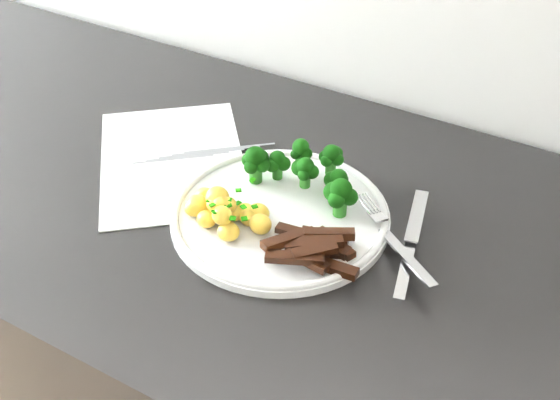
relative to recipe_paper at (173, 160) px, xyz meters
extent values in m
cube|color=white|center=(0.00, 0.00, 0.00)|extent=(0.32, 0.33, 0.00)
cube|color=slate|center=(0.05, 0.06, 0.00)|extent=(0.10, 0.08, 0.00)
cube|color=slate|center=(0.04, 0.05, 0.00)|extent=(0.10, 0.08, 0.00)
cube|color=slate|center=(0.03, 0.03, 0.00)|extent=(0.09, 0.08, 0.00)
cube|color=slate|center=(0.01, 0.02, 0.00)|extent=(0.09, 0.08, 0.00)
cube|color=slate|center=(0.00, 0.00, 0.00)|extent=(0.09, 0.07, 0.00)
cylinder|color=white|center=(0.19, -0.03, 0.00)|extent=(0.27, 0.27, 0.01)
torus|color=white|center=(0.19, -0.03, 0.01)|extent=(0.26, 0.26, 0.01)
cylinder|color=#206518|center=(0.20, 0.02, 0.03)|extent=(0.01, 0.01, 0.02)
sphere|color=black|center=(0.20, 0.02, 0.04)|extent=(0.02, 0.02, 0.02)
sphere|color=black|center=(0.19, 0.03, 0.04)|extent=(0.02, 0.02, 0.02)
sphere|color=black|center=(0.19, 0.02, 0.04)|extent=(0.02, 0.02, 0.02)
sphere|color=black|center=(0.20, 0.01, 0.04)|extent=(0.02, 0.02, 0.02)
sphere|color=black|center=(0.20, 0.02, 0.05)|extent=(0.02, 0.02, 0.02)
cylinder|color=#206518|center=(0.24, 0.03, 0.02)|extent=(0.01, 0.01, 0.02)
sphere|color=black|center=(0.24, 0.03, 0.03)|extent=(0.01, 0.01, 0.01)
sphere|color=black|center=(0.24, 0.04, 0.03)|extent=(0.02, 0.02, 0.02)
sphere|color=black|center=(0.23, 0.03, 0.03)|extent=(0.02, 0.02, 0.02)
sphere|color=black|center=(0.24, 0.02, 0.03)|extent=(0.02, 0.02, 0.02)
sphere|color=black|center=(0.24, 0.03, 0.04)|extent=(0.02, 0.02, 0.02)
cylinder|color=#206518|center=(0.15, 0.03, 0.02)|extent=(0.01, 0.01, 0.02)
sphere|color=black|center=(0.16, 0.03, 0.03)|extent=(0.02, 0.02, 0.02)
sphere|color=black|center=(0.14, 0.03, 0.03)|extent=(0.02, 0.02, 0.02)
sphere|color=black|center=(0.15, 0.02, 0.03)|extent=(0.02, 0.02, 0.02)
sphere|color=black|center=(0.15, 0.03, 0.04)|extent=(0.02, 0.02, 0.02)
cylinder|color=#206518|center=(0.21, 0.06, 0.03)|extent=(0.01, 0.01, 0.02)
sphere|color=black|center=(0.22, 0.06, 0.04)|extent=(0.02, 0.02, 0.02)
sphere|color=black|center=(0.21, 0.07, 0.04)|extent=(0.02, 0.02, 0.02)
sphere|color=black|center=(0.20, 0.06, 0.04)|extent=(0.02, 0.02, 0.02)
sphere|color=black|center=(0.21, 0.05, 0.04)|extent=(0.02, 0.02, 0.02)
sphere|color=black|center=(0.21, 0.06, 0.05)|extent=(0.02, 0.02, 0.02)
cylinder|color=#206518|center=(0.17, 0.05, 0.03)|extent=(0.01, 0.01, 0.02)
sphere|color=black|center=(0.18, 0.05, 0.04)|extent=(0.02, 0.02, 0.02)
sphere|color=black|center=(0.17, 0.06, 0.04)|extent=(0.02, 0.02, 0.02)
sphere|color=black|center=(0.17, 0.04, 0.04)|extent=(0.01, 0.01, 0.01)
sphere|color=black|center=(0.17, 0.05, 0.05)|extent=(0.02, 0.02, 0.02)
cylinder|color=#206518|center=(0.25, 0.00, 0.02)|extent=(0.02, 0.02, 0.02)
sphere|color=black|center=(0.26, 0.00, 0.04)|extent=(0.02, 0.02, 0.02)
sphere|color=black|center=(0.25, 0.01, 0.04)|extent=(0.02, 0.02, 0.02)
sphere|color=black|center=(0.24, 0.00, 0.04)|extent=(0.02, 0.02, 0.02)
sphere|color=black|center=(0.25, -0.01, 0.04)|extent=(0.02, 0.02, 0.02)
sphere|color=black|center=(0.25, 0.00, 0.05)|extent=(0.03, 0.03, 0.03)
cylinder|color=#206518|center=(0.13, 0.01, 0.02)|extent=(0.02, 0.02, 0.02)
sphere|color=black|center=(0.14, 0.01, 0.04)|extent=(0.02, 0.02, 0.02)
sphere|color=black|center=(0.13, 0.02, 0.04)|extent=(0.02, 0.02, 0.02)
sphere|color=black|center=(0.12, 0.01, 0.04)|extent=(0.02, 0.02, 0.02)
sphere|color=black|center=(0.13, 0.00, 0.04)|extent=(0.02, 0.02, 0.02)
sphere|color=black|center=(0.13, 0.01, 0.05)|extent=(0.03, 0.03, 0.03)
ellipsoid|color=yellow|center=(0.10, -0.08, 0.02)|extent=(0.03, 0.03, 0.03)
ellipsoid|color=yellow|center=(0.17, -0.07, 0.02)|extent=(0.02, 0.02, 0.02)
ellipsoid|color=yellow|center=(0.14, -0.07, 0.02)|extent=(0.03, 0.02, 0.03)
ellipsoid|color=yellow|center=(0.17, -0.06, 0.02)|extent=(0.03, 0.03, 0.02)
ellipsoid|color=yellow|center=(0.16, -0.10, 0.02)|extent=(0.03, 0.03, 0.02)
ellipsoid|color=yellow|center=(0.11, -0.06, 0.02)|extent=(0.03, 0.02, 0.02)
ellipsoid|color=yellow|center=(0.12, -0.07, 0.02)|extent=(0.03, 0.02, 0.02)
ellipsoid|color=yellow|center=(0.16, -0.06, 0.02)|extent=(0.03, 0.03, 0.02)
ellipsoid|color=yellow|center=(0.10, -0.06, 0.02)|extent=(0.02, 0.02, 0.02)
ellipsoid|color=yellow|center=(0.11, -0.08, 0.02)|extent=(0.02, 0.02, 0.02)
ellipsoid|color=yellow|center=(0.10, -0.09, 0.02)|extent=(0.03, 0.02, 0.02)
ellipsoid|color=yellow|center=(0.13, -0.08, 0.04)|extent=(0.03, 0.03, 0.03)
ellipsoid|color=yellow|center=(0.19, -0.07, 0.02)|extent=(0.03, 0.02, 0.02)
ellipsoid|color=yellow|center=(0.12, -0.10, 0.02)|extent=(0.02, 0.02, 0.02)
ellipsoid|color=yellow|center=(0.14, -0.08, 0.03)|extent=(0.02, 0.02, 0.02)
ellipsoid|color=yellow|center=(0.13, -0.08, 0.03)|extent=(0.02, 0.02, 0.02)
ellipsoid|color=yellow|center=(0.14, -0.08, 0.03)|extent=(0.02, 0.02, 0.02)
ellipsoid|color=yellow|center=(0.15, -0.10, 0.04)|extent=(0.03, 0.02, 0.02)
cube|color=#0F6301|center=(0.12, -0.09, 0.04)|extent=(0.01, 0.01, 0.00)
cube|color=#0F6301|center=(0.14, -0.10, 0.04)|extent=(0.01, 0.01, 0.00)
cube|color=#0F6301|center=(0.14, -0.05, 0.04)|extent=(0.01, 0.01, 0.00)
cube|color=#0F6301|center=(0.15, -0.04, 0.05)|extent=(0.01, 0.01, 0.00)
cube|color=#0F6301|center=(0.13, -0.09, 0.04)|extent=(0.01, 0.01, 0.00)
cube|color=#0F6301|center=(0.15, -0.07, 0.04)|extent=(0.01, 0.01, 0.00)
cube|color=#0F6301|center=(0.15, -0.09, 0.04)|extent=(0.01, 0.01, 0.00)
cube|color=#0F6301|center=(0.15, -0.08, 0.04)|extent=(0.01, 0.01, 0.00)
cube|color=#0F6301|center=(0.17, -0.08, 0.04)|extent=(0.01, 0.01, 0.00)
cube|color=#0F6301|center=(0.14, -0.11, 0.04)|extent=(0.01, 0.01, 0.00)
cube|color=#0F6301|center=(0.17, -0.10, 0.04)|extent=(0.01, 0.01, 0.00)
cube|color=#0F6301|center=(0.14, -0.08, 0.04)|extent=(0.01, 0.01, 0.00)
cube|color=#0F6301|center=(0.18, -0.10, 0.04)|extent=(0.01, 0.01, 0.00)
cube|color=#0F6301|center=(0.17, -0.07, 0.04)|extent=(0.01, 0.01, 0.00)
cube|color=black|center=(0.29, -0.09, 0.01)|extent=(0.06, 0.02, 0.01)
cube|color=black|center=(0.26, -0.08, 0.01)|extent=(0.07, 0.04, 0.01)
cube|color=black|center=(0.27, -0.06, 0.01)|extent=(0.06, 0.02, 0.01)
cube|color=black|center=(0.26, -0.05, 0.01)|extent=(0.06, 0.03, 0.01)
cube|color=black|center=(0.25, -0.08, 0.01)|extent=(0.05, 0.03, 0.01)
cube|color=black|center=(0.26, -0.07, 0.01)|extent=(0.05, 0.04, 0.01)
cube|color=black|center=(0.27, -0.05, 0.01)|extent=(0.06, 0.04, 0.01)
cube|color=black|center=(0.27, -0.09, 0.03)|extent=(0.05, 0.05, 0.01)
cube|color=black|center=(0.23, -0.07, 0.02)|extent=(0.06, 0.02, 0.01)
cube|color=black|center=(0.27, -0.06, 0.03)|extent=(0.06, 0.04, 0.01)
cube|color=black|center=(0.26, -0.08, 0.02)|extent=(0.06, 0.05, 0.02)
cube|color=black|center=(0.25, -0.11, 0.02)|extent=(0.07, 0.04, 0.01)
cube|color=black|center=(0.26, -0.10, 0.02)|extent=(0.05, 0.02, 0.01)
cube|color=black|center=(0.23, -0.09, 0.03)|extent=(0.04, 0.06, 0.02)
cube|color=silver|center=(0.35, -0.04, 0.02)|extent=(0.10, 0.08, 0.02)
cube|color=silver|center=(0.30, 0.01, 0.02)|extent=(0.03, 0.03, 0.01)
cylinder|color=silver|center=(0.28, 0.03, 0.02)|extent=(0.03, 0.03, 0.00)
cylinder|color=silver|center=(0.28, 0.02, 0.02)|extent=(0.03, 0.03, 0.00)
cylinder|color=silver|center=(0.28, 0.02, 0.02)|extent=(0.03, 0.03, 0.00)
cylinder|color=silver|center=(0.28, 0.02, 0.02)|extent=(0.03, 0.03, 0.00)
cube|color=silver|center=(0.34, 0.04, 0.01)|extent=(0.04, 0.11, 0.01)
cube|color=silver|center=(0.36, -0.05, 0.00)|extent=(0.03, 0.09, 0.02)
camera|label=1|loc=(0.52, -0.61, 0.56)|focal=45.47mm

